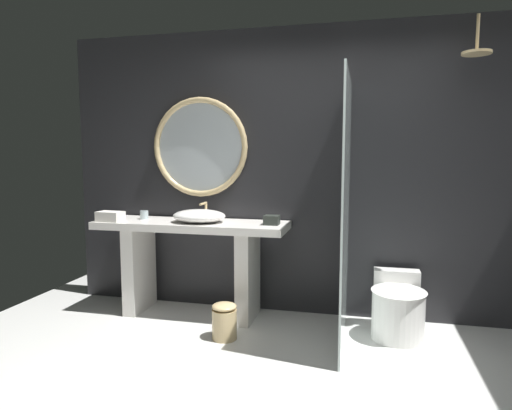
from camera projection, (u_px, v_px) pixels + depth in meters
back_wall_panel at (319, 173)px, 4.08m from camera, size 4.80×0.10×2.60m
vanity_counter at (192, 253)px, 4.10m from camera, size 1.75×0.53×0.86m
vessel_sink at (199, 216)px, 4.01m from camera, size 0.48×0.39×0.17m
tumbler_cup at (144, 215)px, 4.21m from camera, size 0.08×0.08×0.08m
tissue_box at (272, 220)px, 3.87m from camera, size 0.13×0.12×0.08m
round_wall_mirror at (200, 147)px, 4.23m from camera, size 0.93×0.05×0.93m
shower_glass_panel at (346, 211)px, 3.47m from camera, size 0.02×1.11×2.07m
rain_shower_head at (477, 50)px, 3.34m from camera, size 0.22×0.22×0.29m
toilet at (398, 309)px, 3.63m from camera, size 0.43×0.58×0.49m
waste_bin at (224, 321)px, 3.58m from camera, size 0.20×0.20×0.30m
folded_hand_towel at (110, 216)px, 4.07m from camera, size 0.24×0.16×0.09m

